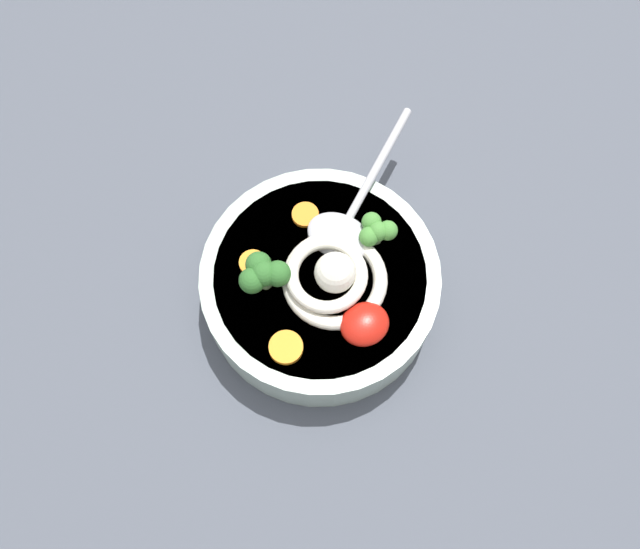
% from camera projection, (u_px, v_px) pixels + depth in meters
% --- Properties ---
extents(table_slab, '(1.30, 1.30, 0.04)m').
position_uv_depth(table_slab, '(287.00, 301.00, 0.68)').
color(table_slab, '#474C56').
rests_on(table_slab, ground).
extents(soup_bowl, '(0.22, 0.22, 0.05)m').
position_uv_depth(soup_bowl, '(320.00, 285.00, 0.64)').
color(soup_bowl, '#9EB2A3').
rests_on(soup_bowl, table_slab).
extents(noodle_pile, '(0.10, 0.10, 0.04)m').
position_uv_depth(noodle_pile, '(333.00, 277.00, 0.60)').
color(noodle_pile, silver).
rests_on(noodle_pile, soup_bowl).
extents(soup_spoon, '(0.16, 0.12, 0.02)m').
position_uv_depth(soup_spoon, '(346.00, 224.00, 0.62)').
color(soup_spoon, '#B7B7BC').
rests_on(soup_spoon, soup_bowl).
extents(chili_sauce_dollop, '(0.04, 0.04, 0.02)m').
position_uv_depth(chili_sauce_dollop, '(365.00, 324.00, 0.59)').
color(chili_sauce_dollop, '#B2190F').
rests_on(chili_sauce_dollop, soup_bowl).
extents(broccoli_floret_beside_noodles, '(0.05, 0.04, 0.04)m').
position_uv_depth(broccoli_floret_beside_noodles, '(263.00, 274.00, 0.59)').
color(broccoli_floret_beside_noodles, '#7A9E60').
rests_on(broccoli_floret_beside_noodles, soup_bowl).
extents(broccoli_floret_front, '(0.04, 0.03, 0.03)m').
position_uv_depth(broccoli_floret_front, '(377.00, 231.00, 0.61)').
color(broccoli_floret_front, '#7A9E60').
rests_on(broccoli_floret_front, soup_bowl).
extents(carrot_slice_center, '(0.02, 0.02, 0.01)m').
position_uv_depth(carrot_slice_center, '(253.00, 263.00, 0.61)').
color(carrot_slice_center, orange).
rests_on(carrot_slice_center, soup_bowl).
extents(carrot_slice_left, '(0.02, 0.02, 0.00)m').
position_uv_depth(carrot_slice_left, '(305.00, 215.00, 0.63)').
color(carrot_slice_left, orange).
rests_on(carrot_slice_left, soup_bowl).
extents(carrot_slice_right, '(0.03, 0.03, 0.01)m').
position_uv_depth(carrot_slice_right, '(286.00, 347.00, 0.59)').
color(carrot_slice_right, orange).
rests_on(carrot_slice_right, soup_bowl).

